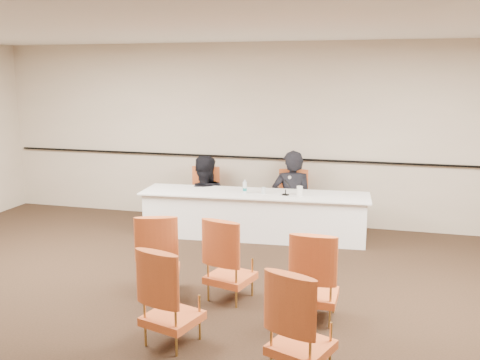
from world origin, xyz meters
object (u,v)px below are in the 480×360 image
water_bottle (245,187)px  coffee_cup (300,191)px  panelist_second (203,207)px  drinking_glass (264,190)px  panel_table (254,215)px  aud_chair_back_mid (172,295)px  aud_chair_front_mid (230,258)px  panelist_main_chair (292,201)px  panelist_main (292,205)px  panelist_second_chair (203,197)px  microphone (286,186)px  aud_chair_front_right (315,275)px  aud_chair_back_right (302,322)px  aud_chair_front_left (158,253)px

water_bottle → coffee_cup: size_ratio=1.44×
panelist_second → drinking_glass: bearing=136.7°
panel_table → aud_chair_back_mid: (0.06, -3.45, 0.13)m
aud_chair_front_mid → aud_chair_back_mid: size_ratio=1.00×
panelist_main_chair → water_bottle: panelist_main_chair is taller
panelist_main → panelist_main_chair: panelist_main is taller
panel_table → panelist_second_chair: (-0.99, 0.46, 0.13)m
panel_table → aud_chair_front_mid: aud_chair_front_mid is taller
microphone → aud_chair_front_right: (0.78, -2.54, -0.36)m
panel_table → panelist_main: bearing=44.8°
coffee_cup → aud_chair_front_mid: bearing=-99.7°
panelist_main_chair → aud_chair_back_right: (0.81, -4.24, 0.00)m
panelist_main → water_bottle: 0.97m
aud_chair_front_left → aud_chair_front_mid: size_ratio=1.00×
panelist_second_chair → aud_chair_back_right: (2.29, -4.13, 0.00)m
panelist_second_chair → drinking_glass: 1.26m
microphone → aud_chair_front_right: bearing=-60.3°
panelist_second → aud_chair_front_mid: (1.29, -2.79, 0.18)m
panel_table → panelist_main_chair: size_ratio=3.66×
panelist_main_chair → aud_chair_front_right: same height
water_bottle → aud_chair_front_left: bearing=-100.0°
panelist_second → aud_chair_front_mid: 3.08m
water_bottle → aud_chair_back_right: 3.90m
microphone → aud_chair_back_right: size_ratio=0.30×
panelist_second → aud_chair_front_left: 2.88m
water_bottle → drinking_glass: size_ratio=2.09×
drinking_glass → aud_chair_back_mid: bearing=-91.4°
aud_chair_front_right → aud_chair_front_left: bearing=173.8°
panelist_main_chair → water_bottle: (-0.62, -0.63, 0.33)m
panelist_main → aud_chair_back_mid: size_ratio=1.88×
panelist_main → aud_chair_front_right: (0.78, -3.16, 0.07)m
panelist_main_chair → aud_chair_front_left: (-1.03, -2.95, 0.00)m
panelist_second_chair → coffee_cup: (1.69, -0.46, 0.29)m
coffee_cup → microphone: bearing=-168.2°
panelist_second_chair → water_bottle: 1.05m
panelist_main_chair → microphone: 0.72m
microphone → drinking_glass: 0.36m
panelist_second_chair → aud_chair_back_mid: bearing=-79.3°
panel_table → water_bottle: size_ratio=16.63×
coffee_cup → aud_chair_back_mid: bearing=-100.5°
panelist_main → panelist_main_chair: 0.07m
aud_chair_front_left → panelist_second: bearing=79.9°
coffee_cup → aud_chair_front_right: bearing=-77.5°
panelist_second → drinking_glass: size_ratio=17.41×
coffee_cup → aud_chair_front_left: bearing=-117.7°
panelist_second_chair → aud_chair_front_right: (2.26, -3.04, 0.00)m
drinking_glass → panelist_second: bearing=157.4°
panelist_second_chair → aud_chair_front_right: bearing=-57.8°
panel_table → aud_chair_front_mid: 2.36m
panelist_second_chair → water_bottle: size_ratio=4.54×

